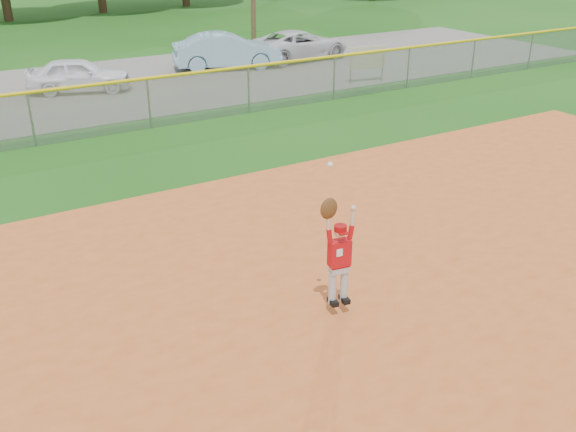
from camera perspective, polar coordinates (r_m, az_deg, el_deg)
The scene contains 9 objects.
ground at distance 11.55m, azimuth 5.29°, elevation -4.51°, with size 120.00×120.00×0.00m, color #1B5313.
clay_infield at distance 9.69m, azimuth 16.00°, elevation -11.63°, with size 24.00×16.00×0.04m, color #C75824.
parking_strip at distance 25.44m, azimuth -16.79°, elevation 10.83°, with size 44.00×10.00×0.03m, color slate.
car_white_a at distance 24.82m, azimuth -18.11°, elevation 11.84°, with size 1.45×3.60×1.23m, color white.
car_blue at distance 27.80m, azimuth -5.46°, elevation 14.41°, with size 1.56×4.47×1.47m, color #87B3C9.
car_white_b at distance 29.67m, azimuth 1.00°, elevation 14.97°, with size 2.14×4.64×1.29m, color silver.
sponsor_sign at distance 25.33m, azimuth 7.05°, elevation 13.70°, with size 1.55×0.29×1.39m.
outfield_fence at distance 19.63m, azimuth -12.29°, elevation 10.09°, with size 40.06×0.10×1.55m.
ballplayer at distance 9.67m, azimuth 4.45°, elevation -3.18°, with size 0.59×0.29×2.34m.
Camera 1 is at (-6.12, -8.06, 5.58)m, focal length 40.00 mm.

